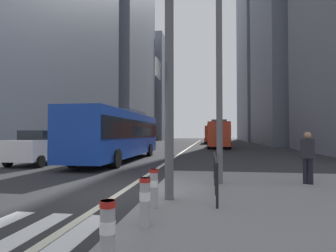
# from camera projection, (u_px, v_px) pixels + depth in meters

# --- Properties ---
(ground_plane) EXTENTS (160.00, 160.00, 0.00)m
(ground_plane) POSITION_uv_depth(u_px,v_px,m) (184.00, 151.00, 28.24)
(ground_plane) COLOR #28282B
(median_island) EXTENTS (9.00, 10.00, 0.15)m
(median_island) POSITION_uv_depth(u_px,v_px,m) (332.00, 205.00, 6.67)
(median_island) COLOR gray
(median_island) RESTS_ON ground
(lane_centre_line) EXTENTS (0.20, 80.00, 0.01)m
(lane_centre_line) POSITION_uv_depth(u_px,v_px,m) (191.00, 147.00, 38.13)
(lane_centre_line) COLOR beige
(lane_centre_line) RESTS_ON ground
(office_tower_left_mid) EXTENTS (11.17, 21.20, 34.83)m
(office_tower_left_mid) POSITION_uv_depth(u_px,v_px,m) (118.00, 57.00, 57.56)
(office_tower_left_mid) COLOR slate
(office_tower_left_mid) RESTS_ON ground
(office_tower_left_far) EXTENTS (13.10, 23.26, 28.01)m
(office_tower_left_far) POSITION_uv_depth(u_px,v_px,m) (147.00, 92.00, 83.60)
(office_tower_left_far) COLOR slate
(office_tower_left_far) RESTS_ON ground
(office_tower_right_mid) EXTENTS (12.67, 20.12, 44.22)m
(office_tower_right_mid) POSITION_uv_depth(u_px,v_px,m) (299.00, 9.00, 45.93)
(office_tower_right_mid) COLOR slate
(office_tower_right_mid) RESTS_ON ground
(office_tower_right_far) EXTENTS (13.18, 24.07, 54.13)m
(office_tower_right_far) POSITION_uv_depth(u_px,v_px,m) (268.00, 33.00, 70.58)
(office_tower_right_far) COLOR slate
(office_tower_right_far) RESTS_ON ground
(city_bus_blue_oncoming) EXTENTS (2.77, 12.10, 3.40)m
(city_bus_blue_oncoming) POSITION_uv_depth(u_px,v_px,m) (119.00, 133.00, 18.43)
(city_bus_blue_oncoming) COLOR #14389E
(city_bus_blue_oncoming) RESTS_ON ground
(sedan_white_oncoming) EXTENTS (2.16, 4.36, 1.94)m
(sedan_white_oncoming) POSITION_uv_depth(u_px,v_px,m) (40.00, 147.00, 16.18)
(sedan_white_oncoming) COLOR silver
(sedan_white_oncoming) RESTS_ON ground
(city_bus_red_receding) EXTENTS (2.94, 11.46, 3.40)m
(city_bus_red_receding) POSITION_uv_depth(u_px,v_px,m) (219.00, 133.00, 35.94)
(city_bus_red_receding) COLOR red
(city_bus_red_receding) RESTS_ON ground
(city_bus_red_distant) EXTENTS (2.80, 11.13, 3.40)m
(city_bus_red_distant) POSITION_uv_depth(u_px,v_px,m) (212.00, 133.00, 52.49)
(city_bus_red_distant) COLOR red
(city_bus_red_distant) RESTS_ON ground
(car_oncoming_mid) EXTENTS (2.05, 4.46, 1.94)m
(car_oncoming_mid) POSITION_uv_depth(u_px,v_px,m) (130.00, 141.00, 28.39)
(car_oncoming_mid) COLOR silver
(car_oncoming_mid) RESTS_ON ground
(car_receding_near) EXTENTS (2.06, 4.01, 1.94)m
(car_receding_near) POSITION_uv_depth(u_px,v_px,m) (212.00, 137.00, 61.48)
(car_receding_near) COLOR gold
(car_receding_near) RESTS_ON ground
(car_receding_far) EXTENTS (2.20, 4.51, 1.94)m
(car_receding_far) POSITION_uv_depth(u_px,v_px,m) (215.00, 137.00, 66.71)
(car_receding_far) COLOR maroon
(car_receding_far) RESTS_ON ground
(traffic_signal_gantry) EXTENTS (6.46, 0.65, 6.00)m
(traffic_signal_gantry) POSITION_uv_depth(u_px,v_px,m) (87.00, 43.00, 7.34)
(traffic_signal_gantry) COLOR #515156
(traffic_signal_gantry) RESTS_ON median_island
(street_lamp_post) EXTENTS (5.50, 0.32, 8.00)m
(street_lamp_post) POSITION_uv_depth(u_px,v_px,m) (219.00, 27.00, 9.23)
(street_lamp_post) COLOR #56565B
(street_lamp_post) RESTS_ON median_island
(bollard_front) EXTENTS (0.20, 0.20, 0.82)m
(bollard_front) POSITION_uv_depth(u_px,v_px,m) (108.00, 231.00, 3.33)
(bollard_front) COLOR #99999E
(bollard_front) RESTS_ON median_island
(bollard_left) EXTENTS (0.20, 0.20, 0.85)m
(bollard_left) POSITION_uv_depth(u_px,v_px,m) (145.00, 199.00, 4.92)
(bollard_left) COLOR #99999E
(bollard_left) RESTS_ON median_island
(bollard_right) EXTENTS (0.20, 0.20, 0.84)m
(bollard_right) POSITION_uv_depth(u_px,v_px,m) (154.00, 186.00, 6.19)
(bollard_right) COLOR #99999E
(bollard_right) RESTS_ON median_island
(pedestrian_railing) EXTENTS (0.06, 4.06, 0.98)m
(pedestrian_railing) POSITION_uv_depth(u_px,v_px,m) (215.00, 165.00, 8.07)
(pedestrian_railing) COLOR black
(pedestrian_railing) RESTS_ON median_island
(pedestrian_waiting) EXTENTS (0.45, 0.40, 1.67)m
(pedestrian_waiting) POSITION_uv_depth(u_px,v_px,m) (308.00, 155.00, 9.05)
(pedestrian_waiting) COLOR black
(pedestrian_waiting) RESTS_ON median_island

